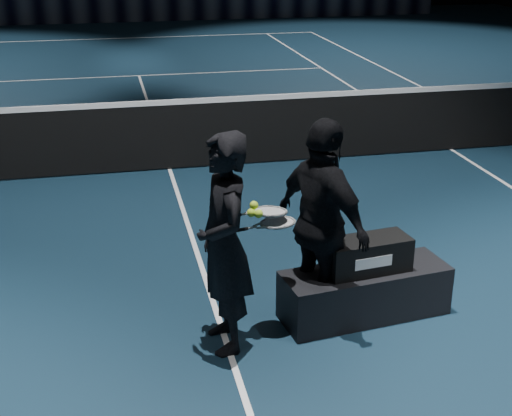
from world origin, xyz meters
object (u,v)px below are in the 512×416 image
(player_bench, at_px, (365,293))
(racket_lower, at_px, (278,223))
(tennis_balls, at_px, (255,211))
(racket_upper, at_px, (270,211))
(player_b, at_px, (322,224))
(player_a, at_px, (224,244))
(racket_bag, at_px, (367,255))

(player_bench, relative_size, racket_lower, 2.07)
(racket_lower, height_order, tennis_balls, tennis_balls)
(racket_upper, relative_size, tennis_balls, 5.67)
(player_b, height_order, racket_lower, player_b)
(player_a, height_order, tennis_balls, player_a)
(racket_lower, xyz_separation_m, racket_upper, (-0.06, 0.03, 0.09))
(racket_bag, xyz_separation_m, tennis_balls, (-0.97, -0.12, 0.52))
(racket_bag, xyz_separation_m, racket_lower, (-0.78, -0.08, 0.39))
(tennis_balls, bearing_deg, player_b, 13.28)
(racket_lower, bearing_deg, player_b, 0.00)
(racket_upper, bearing_deg, player_b, -9.08)
(player_bench, bearing_deg, racket_bag, 0.00)
(player_b, bearing_deg, racket_lower, 80.03)
(racket_bag, height_order, racket_upper, racket_upper)
(racket_upper, bearing_deg, player_a, -178.29)
(racket_bag, relative_size, player_a, 0.41)
(tennis_balls, bearing_deg, racket_lower, 12.30)
(player_a, height_order, racket_upper, player_a)
(player_bench, relative_size, tennis_balls, 11.73)
(racket_bag, bearing_deg, racket_upper, 176.44)
(racket_upper, bearing_deg, racket_bag, -14.06)
(player_bench, height_order, player_a, player_a)
(player_bench, relative_size, player_a, 0.82)
(racket_lower, bearing_deg, racket_bag, -7.80)
(tennis_balls, bearing_deg, racket_upper, 27.34)
(racket_lower, distance_m, tennis_balls, 0.23)
(player_b, height_order, tennis_balls, player_b)
(player_bench, bearing_deg, player_b, 170.64)
(player_a, bearing_deg, racket_upper, 104.28)
(player_a, bearing_deg, racket_lower, 98.57)
(player_bench, xyz_separation_m, tennis_balls, (-0.97, -0.12, 0.87))
(racket_lower, height_order, racket_upper, racket_upper)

